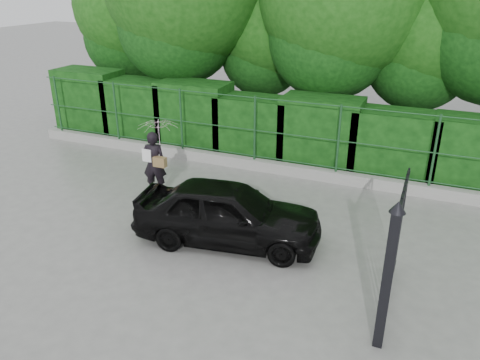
% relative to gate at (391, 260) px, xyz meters
% --- Properties ---
extents(ground, '(80.00, 80.00, 0.00)m').
position_rel_gate_xyz_m(ground, '(-4.60, 0.72, -1.19)').
color(ground, gray).
extents(kerb, '(14.00, 0.25, 0.30)m').
position_rel_gate_xyz_m(kerb, '(-4.60, 5.22, -1.04)').
color(kerb, '#9E9E99').
rests_on(kerb, ground).
extents(fence, '(14.13, 0.06, 1.80)m').
position_rel_gate_xyz_m(fence, '(-4.38, 5.22, 0.01)').
color(fence, '#1C4A25').
rests_on(fence, kerb).
extents(hedge, '(14.20, 1.20, 2.18)m').
position_rel_gate_xyz_m(hedge, '(-4.82, 6.22, -0.20)').
color(hedge, black).
rests_on(hedge, ground).
extents(gate, '(0.22, 2.33, 2.36)m').
position_rel_gate_xyz_m(gate, '(0.00, 0.00, 0.00)').
color(gate, black).
rests_on(gate, ground).
extents(woman, '(0.98, 1.00, 1.91)m').
position_rel_gate_xyz_m(woman, '(-5.78, 2.82, 0.07)').
color(woman, black).
rests_on(woman, ground).
extents(car, '(3.96, 2.08, 1.28)m').
position_rel_gate_xyz_m(car, '(-3.27, 1.38, -0.55)').
color(car, black).
rests_on(car, ground).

